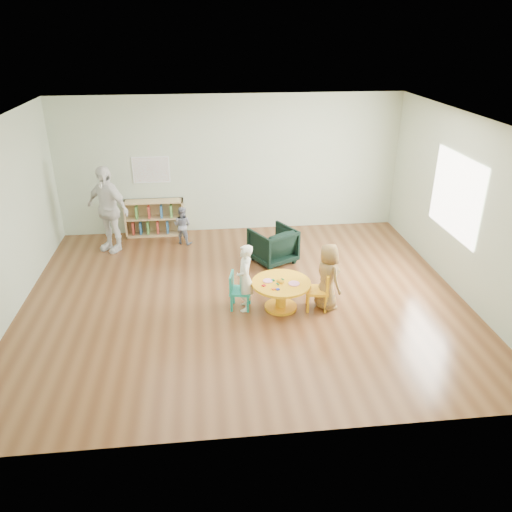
% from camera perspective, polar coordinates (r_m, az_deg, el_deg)
% --- Properties ---
extents(room, '(7.10, 7.00, 2.80)m').
position_cam_1_polar(room, '(7.35, -1.44, 8.20)').
color(room, brown).
rests_on(room, ground).
extents(activity_table, '(0.91, 0.91, 0.50)m').
position_cam_1_polar(activity_table, '(7.67, 2.88, -3.92)').
color(activity_table, '#FFB015').
rests_on(activity_table, ground).
extents(kid_chair_left, '(0.37, 0.37, 0.59)m').
position_cam_1_polar(kid_chair_left, '(7.68, -2.11, -3.86)').
color(kid_chair_left, teal).
rests_on(kid_chair_left, ground).
extents(kid_chair_right, '(0.38, 0.38, 0.62)m').
position_cam_1_polar(kid_chair_right, '(7.70, 7.32, -3.80)').
color(kid_chair_right, '#FFB015').
rests_on(kid_chair_right, ground).
extents(bookshelf, '(1.20, 0.30, 0.75)m').
position_cam_1_polar(bookshelf, '(10.58, -11.56, 4.30)').
color(bookshelf, tan).
rests_on(bookshelf, ground).
extents(alphabet_poster, '(0.74, 0.01, 0.54)m').
position_cam_1_polar(alphabet_poster, '(10.40, -11.90, 9.62)').
color(alphabet_poster, white).
rests_on(alphabet_poster, ground).
extents(armchair, '(0.96, 0.97, 0.66)m').
position_cam_1_polar(armchair, '(9.15, 1.95, 1.24)').
color(armchair, black).
rests_on(armchair, ground).
extents(child_left, '(0.28, 0.41, 1.07)m').
position_cam_1_polar(child_left, '(7.54, -1.28, -2.52)').
color(child_left, white).
rests_on(child_left, ground).
extents(child_right, '(0.50, 0.61, 1.07)m').
position_cam_1_polar(child_right, '(7.65, 8.21, -2.38)').
color(child_right, gold).
rests_on(child_right, ground).
extents(toddler, '(0.46, 0.42, 0.77)m').
position_cam_1_polar(toddler, '(10.02, -8.41, 3.49)').
color(toddler, '#1B2645').
rests_on(toddler, ground).
extents(adult_caretaker, '(1.04, 0.90, 1.67)m').
position_cam_1_polar(adult_caretaker, '(9.89, -16.62, 5.18)').
color(adult_caretaker, white).
rests_on(adult_caretaker, ground).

